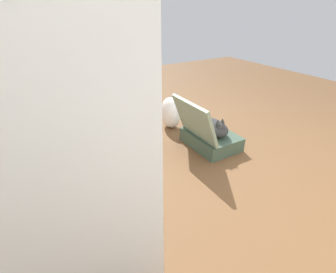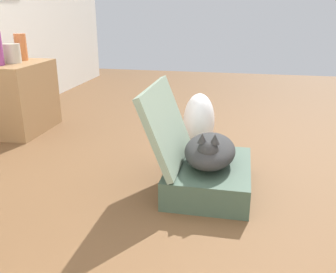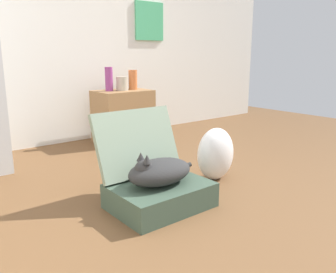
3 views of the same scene
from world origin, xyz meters
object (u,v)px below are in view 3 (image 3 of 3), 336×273
plastic_bag_white (216,154)px  vase_round (122,83)px  suitcase_base (160,195)px  vase_short (133,80)px  cat (159,171)px  vase_tall (109,79)px  side_table (123,116)px

plastic_bag_white → vase_round: (0.10, 1.52, 0.44)m
suitcase_base → vase_short: vase_short is taller
vase_short → cat: bearing=-118.6°
vase_tall → vase_round: 0.16m
vase_tall → cat: bearing=-110.1°
side_table → vase_tall: size_ratio=2.34×
plastic_bag_white → cat: bearing=-167.9°
suitcase_base → vase_short: size_ratio=2.80×
plastic_bag_white → vase_round: vase_round is taller
cat → vase_tall: bearing=69.9°
side_table → plastic_bag_white: bearing=-93.9°
vase_tall → vase_short: bearing=-2.0°
cat → vase_tall: size_ratio=2.04×
plastic_bag_white → vase_short: bearing=80.7°
suitcase_base → vase_tall: (0.61, 1.68, 0.62)m
suitcase_base → cat: 0.16m
plastic_bag_white → suitcase_base: bearing=-167.7°
cat → side_table: size_ratio=0.87×
vase_round → vase_tall: bearing=171.1°
cat → plastic_bag_white: 0.68m
side_table → vase_short: bearing=5.9°
suitcase_base → cat: size_ratio=1.17×
vase_tall → vase_short: 0.30m
side_table → vase_round: 0.36m
cat → vase_tall: vase_tall is taller
vase_round → side_table: bearing=-90.0°
vase_tall → vase_round: vase_tall is taller
vase_round → cat: bearing=-114.7°
cat → side_table: side_table is taller
cat → plastic_bag_white: (0.66, 0.14, -0.04)m
vase_short → vase_round: 0.15m
suitcase_base → vase_tall: bearing=70.2°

